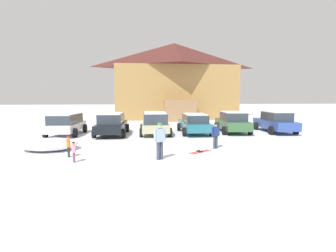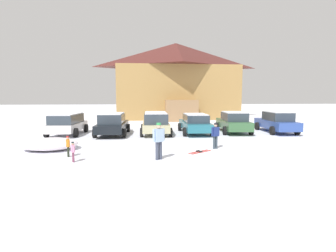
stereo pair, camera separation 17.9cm
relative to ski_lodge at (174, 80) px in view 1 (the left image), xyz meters
The scene contains 14 objects.
ground 26.72m from the ski_lodge, 97.38° to the right, with size 160.00×160.00×0.00m, color white.
ski_lodge is the anchor object (origin of this frame).
parked_white_suv 18.26m from the ski_lodge, 123.58° to the right, with size 2.41×4.21×1.57m.
parked_black_sedan 17.02m from the ski_lodge, 113.18° to the right, with size 2.35×4.82×1.62m.
parked_beige_suv 16.11m from the ski_lodge, 102.32° to the right, with size 2.30×4.18×1.65m.
parked_teal_hatchback 15.59m from the ski_lodge, 91.18° to the right, with size 2.24×4.76×1.51m.
parked_green_coupe 15.58m from the ski_lodge, 79.35° to the right, with size 2.43×4.67×1.63m.
parked_blue_hatchback 16.73m from the ski_lodge, 67.60° to the right, with size 2.25×4.78×1.66m.
skier_teen_in_navy_coat 21.29m from the ski_lodge, 90.94° to the right, with size 0.49×0.31×1.41m.
skier_child_in_pink_snowsuit 24.67m from the ski_lodge, 107.37° to the right, with size 0.21×0.30×0.89m.
skier_child_in_orange_jacket 23.85m from the ski_lodge, 109.29° to the right, with size 0.22×0.34×0.99m.
skier_adult_in_blue_parka 23.66m from the ski_lodge, 98.70° to the right, with size 0.55×0.41×1.67m.
pair_of_skis 22.27m from the ski_lodge, 93.60° to the right, with size 1.30×1.03×0.08m.
plowed_snow_pile 22.78m from the ski_lodge, 114.37° to the right, with size 2.91×2.33×0.61m, color white.
Camera 1 is at (-0.96, -8.53, 2.86)m, focal length 28.00 mm.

